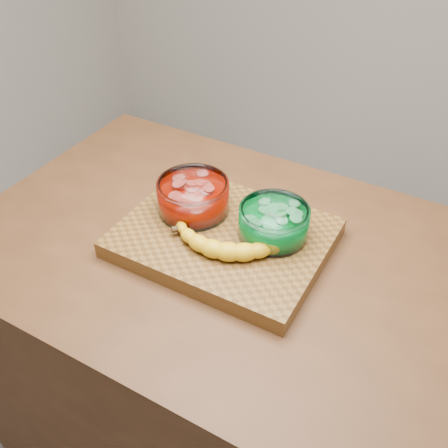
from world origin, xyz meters
The scene contains 6 objects.
ground centered at (0.00, 0.00, 0.00)m, with size 3.50×3.50×0.00m, color #59595E.
counter centered at (0.00, 0.00, 0.45)m, with size 1.20×0.80×0.90m, color #4F2E17.
cutting_board centered at (0.00, 0.00, 0.92)m, with size 0.45×0.35×0.04m, color brown.
bowl_red centered at (-0.10, 0.03, 0.98)m, with size 0.16×0.16×0.08m.
bowl_green centered at (0.10, 0.04, 0.97)m, with size 0.15×0.15×0.07m.
banana centered at (0.03, -0.03, 0.96)m, with size 0.27×0.17×0.04m, color gold, non-canonical shape.
Camera 1 is at (0.41, -0.74, 1.66)m, focal length 40.00 mm.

